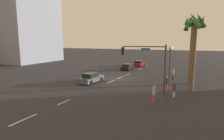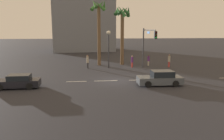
{
  "view_description": "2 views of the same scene",
  "coord_description": "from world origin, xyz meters",
  "px_view_note": "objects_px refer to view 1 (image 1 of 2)",
  "views": [
    {
      "loc": [
        25.98,
        11.93,
        5.95
      ],
      "look_at": [
        -0.08,
        -1.0,
        1.37
      ],
      "focal_mm": 28.89,
      "sensor_mm": 36.0,
      "label": 1
    },
    {
      "loc": [
        -2.98,
        -23.36,
        5.51
      ],
      "look_at": [
        -0.54,
        -0.31,
        1.24
      ],
      "focal_mm": 35.68,
      "sensor_mm": 36.0,
      "label": 2
    }
  ],
  "objects_px": {
    "pedestrian_1": "(173,74)",
    "palm_tree_1": "(193,36)",
    "pedestrian_3": "(174,89)",
    "pedestrian_2": "(167,83)",
    "palm_tree_0": "(194,37)",
    "traffic_signal": "(148,59)",
    "car_1": "(91,78)",
    "car_0": "(139,64)",
    "building_1": "(28,3)",
    "car_2": "(128,67)",
    "pedestrian_0": "(154,93)",
    "streetlamp": "(170,57)"
  },
  "relations": [
    {
      "from": "traffic_signal",
      "to": "streetlamp",
      "type": "height_order",
      "value": "traffic_signal"
    },
    {
      "from": "pedestrian_1",
      "to": "pedestrian_3",
      "type": "bearing_deg",
      "value": 8.62
    },
    {
      "from": "pedestrian_1",
      "to": "pedestrian_2",
      "type": "relative_size",
      "value": 1.1
    },
    {
      "from": "car_1",
      "to": "pedestrian_1",
      "type": "xyz_separation_m",
      "value": [
        -7.22,
        10.53,
        0.35
      ]
    },
    {
      "from": "pedestrian_1",
      "to": "car_2",
      "type": "bearing_deg",
      "value": -122.73
    },
    {
      "from": "pedestrian_1",
      "to": "palm_tree_1",
      "type": "xyz_separation_m",
      "value": [
        1.77,
        2.51,
        5.77
      ]
    },
    {
      "from": "streetlamp",
      "to": "car_2",
      "type": "bearing_deg",
      "value": -133.42
    },
    {
      "from": "palm_tree_0",
      "to": "building_1",
      "type": "distance_m",
      "value": 47.99
    },
    {
      "from": "building_1",
      "to": "streetlamp",
      "type": "bearing_deg",
      "value": 71.99
    },
    {
      "from": "car_2",
      "to": "pedestrian_3",
      "type": "relative_size",
      "value": 2.58
    },
    {
      "from": "pedestrian_0",
      "to": "building_1",
      "type": "relative_size",
      "value": 0.05
    },
    {
      "from": "car_0",
      "to": "palm_tree_1",
      "type": "relative_size",
      "value": 0.43
    },
    {
      "from": "car_0",
      "to": "car_2",
      "type": "bearing_deg",
      "value": -4.14
    },
    {
      "from": "car_0",
      "to": "streetlamp",
      "type": "xyz_separation_m",
      "value": [
        16.14,
        9.66,
        3.15
      ]
    },
    {
      "from": "palm_tree_1",
      "to": "pedestrian_0",
      "type": "bearing_deg",
      "value": -14.65
    },
    {
      "from": "traffic_signal",
      "to": "building_1",
      "type": "bearing_deg",
      "value": -112.66
    },
    {
      "from": "pedestrian_2",
      "to": "palm_tree_0",
      "type": "relative_size",
      "value": 0.19
    },
    {
      "from": "car_2",
      "to": "car_0",
      "type": "bearing_deg",
      "value": 175.86
    },
    {
      "from": "car_0",
      "to": "palm_tree_0",
      "type": "relative_size",
      "value": 0.47
    },
    {
      "from": "palm_tree_0",
      "to": "streetlamp",
      "type": "bearing_deg",
      "value": -128.37
    },
    {
      "from": "car_0",
      "to": "building_1",
      "type": "relative_size",
      "value": 0.13
    },
    {
      "from": "streetlamp",
      "to": "building_1",
      "type": "bearing_deg",
      "value": -105.5
    },
    {
      "from": "pedestrian_0",
      "to": "car_2",
      "type": "bearing_deg",
      "value": -151.42
    },
    {
      "from": "streetlamp",
      "to": "palm_tree_0",
      "type": "height_order",
      "value": "palm_tree_0"
    },
    {
      "from": "car_1",
      "to": "building_1",
      "type": "bearing_deg",
      "value": -116.74
    },
    {
      "from": "car_1",
      "to": "pedestrian_0",
      "type": "distance_m",
      "value": 11.41
    },
    {
      "from": "car_1",
      "to": "palm_tree_0",
      "type": "xyz_separation_m",
      "value": [
        -1.83,
        13.43,
        5.84
      ]
    },
    {
      "from": "car_1",
      "to": "pedestrian_0",
      "type": "height_order",
      "value": "pedestrian_0"
    },
    {
      "from": "traffic_signal",
      "to": "pedestrian_2",
      "type": "xyz_separation_m",
      "value": [
        -1.67,
        1.98,
        -2.97
      ]
    },
    {
      "from": "car_0",
      "to": "pedestrian_3",
      "type": "relative_size",
      "value": 2.59
    },
    {
      "from": "car_0",
      "to": "pedestrian_3",
      "type": "xyz_separation_m",
      "value": [
        22.4,
        11.17,
        0.22
      ]
    },
    {
      "from": "car_1",
      "to": "palm_tree_1",
      "type": "xyz_separation_m",
      "value": [
        -5.44,
        13.04,
        6.12
      ]
    },
    {
      "from": "pedestrian_1",
      "to": "palm_tree_0",
      "type": "bearing_deg",
      "value": 28.29
    },
    {
      "from": "pedestrian_0",
      "to": "pedestrian_3",
      "type": "relative_size",
      "value": 1.13
    },
    {
      "from": "pedestrian_1",
      "to": "palm_tree_1",
      "type": "distance_m",
      "value": 6.54
    },
    {
      "from": "car_1",
      "to": "palm_tree_0",
      "type": "relative_size",
      "value": 0.48
    },
    {
      "from": "car_0",
      "to": "palm_tree_1",
      "type": "height_order",
      "value": "palm_tree_1"
    },
    {
      "from": "building_1",
      "to": "car_0",
      "type": "bearing_deg",
      "value": 95.59
    },
    {
      "from": "car_0",
      "to": "pedestrian_2",
      "type": "height_order",
      "value": "pedestrian_2"
    },
    {
      "from": "pedestrian_3",
      "to": "building_1",
      "type": "relative_size",
      "value": 0.05
    },
    {
      "from": "car_0",
      "to": "pedestrian_2",
      "type": "xyz_separation_m",
      "value": [
        19.6,
        9.9,
        0.27
      ]
    },
    {
      "from": "palm_tree_0",
      "to": "traffic_signal",
      "type": "bearing_deg",
      "value": -59.85
    },
    {
      "from": "pedestrian_0",
      "to": "palm_tree_1",
      "type": "xyz_separation_m",
      "value": [
        -10.17,
        2.66,
        5.79
      ]
    },
    {
      "from": "streetlamp",
      "to": "car_1",
      "type": "bearing_deg",
      "value": -68.01
    },
    {
      "from": "car_0",
      "to": "car_1",
      "type": "relative_size",
      "value": 0.96
    },
    {
      "from": "pedestrian_1",
      "to": "pedestrian_2",
      "type": "xyz_separation_m",
      "value": [
        6.47,
        0.14,
        -0.1
      ]
    },
    {
      "from": "car_1",
      "to": "car_2",
      "type": "height_order",
      "value": "car_1"
    },
    {
      "from": "streetlamp",
      "to": "pedestrian_2",
      "type": "bearing_deg",
      "value": 3.99
    },
    {
      "from": "car_1",
      "to": "traffic_signal",
      "type": "height_order",
      "value": "traffic_signal"
    },
    {
      "from": "streetlamp",
      "to": "pedestrian_3",
      "type": "bearing_deg",
      "value": 13.56
    }
  ]
}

